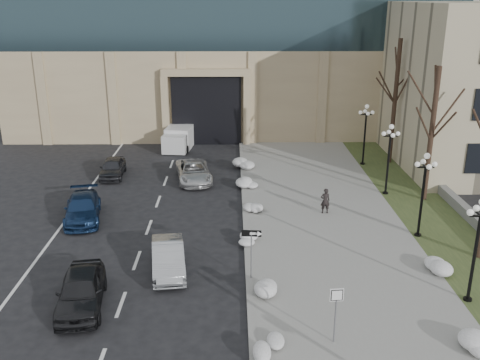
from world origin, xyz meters
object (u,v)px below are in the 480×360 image
object	(u,v)px
car_d	(194,172)
car_a	(81,290)
car_b	(168,258)
pedestrian	(325,201)
car_c	(83,208)
lamppost_c	(389,150)
lamppost_b	(424,184)
box_truck	(181,136)
lamppost_a	(478,237)
one_way_sign	(255,239)
car_e	(113,168)
keep_sign	(336,304)
lamppost_d	(365,126)

from	to	relation	value
car_d	car_a	bearing A→B (deg)	-112.63
car_b	pedestrian	bearing A→B (deg)	30.25
car_c	lamppost_c	size ratio (longest dim) A/B	1.01
pedestrian	lamppost_b	bearing A→B (deg)	140.79
box_truck	lamppost_a	bearing A→B (deg)	-53.04
box_truck	lamppost_a	xyz separation A→B (m)	(14.54, -25.17, 2.18)
one_way_sign	car_e	bearing A→B (deg)	128.27
car_a	car_b	distance (m)	4.48
car_b	lamppost_a	bearing A→B (deg)	-20.75
lamppost_c	box_truck	bearing A→B (deg)	140.07
car_a	pedestrian	size ratio (longest dim) A/B	2.92
keep_sign	lamppost_b	bearing A→B (deg)	51.59
car_d	car_e	distance (m)	6.01
car_d	one_way_sign	world-z (taller)	one_way_sign
car_a	box_truck	xyz separation A→B (m)	(1.85, 25.29, 0.13)
lamppost_a	one_way_sign	bearing A→B (deg)	167.71
car_a	lamppost_c	bearing A→B (deg)	30.96
car_b	car_c	size ratio (longest dim) A/B	0.89
one_way_sign	car_a	bearing A→B (deg)	-158.45
box_truck	lamppost_d	distance (m)	15.76
pedestrian	lamppost_c	size ratio (longest dim) A/B	0.33
car_c	pedestrian	distance (m)	14.26
car_b	lamppost_d	size ratio (longest dim) A/B	0.89
box_truck	lamppost_c	bearing A→B (deg)	-32.99
car_c	lamppost_a	size ratio (longest dim) A/B	1.01
car_e	lamppost_c	bearing A→B (deg)	-15.44
car_a	box_truck	size ratio (longest dim) A/B	0.75
pedestrian	keep_sign	xyz separation A→B (m)	(-1.71, -12.56, 0.86)
pedestrian	one_way_sign	bearing A→B (deg)	55.71
one_way_sign	lamppost_a	world-z (taller)	lamppost_a
car_b	lamppost_c	bearing A→B (deg)	29.41
car_c	lamppost_b	distance (m)	19.14
car_e	lamppost_d	xyz separation A→B (m)	(18.72, 2.43, 2.40)
car_d	keep_sign	world-z (taller)	keep_sign
lamppost_d	lamppost_c	bearing A→B (deg)	-90.00
pedestrian	one_way_sign	xyz separation A→B (m)	(-4.50, -7.73, 1.18)
car_a	keep_sign	xyz separation A→B (m)	(10.13, -2.74, 0.98)
car_a	pedestrian	distance (m)	15.39
car_c	one_way_sign	world-z (taller)	one_way_sign
lamppost_a	lamppost_b	bearing A→B (deg)	90.00
car_d	lamppost_d	world-z (taller)	lamppost_d
car_b	one_way_sign	bearing A→B (deg)	-21.38
box_truck	car_c	bearing A→B (deg)	-97.97
car_e	pedestrian	xyz separation A→B (m)	(14.17, -7.37, 0.22)
keep_sign	lamppost_a	xyz separation A→B (m)	(6.26, 2.86, 1.32)
car_e	car_c	bearing A→B (deg)	-93.73
car_c	keep_sign	world-z (taller)	keep_sign
lamppost_a	car_d	bearing A→B (deg)	128.60
lamppost_b	car_a	bearing A→B (deg)	-158.00
box_truck	one_way_sign	xyz separation A→B (m)	(5.49, -23.20, 1.18)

